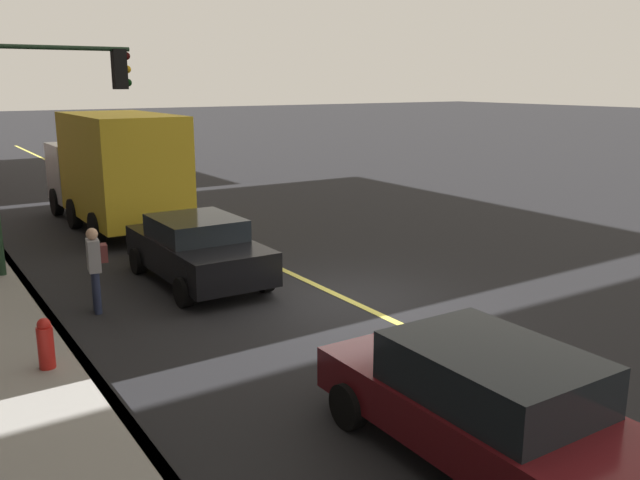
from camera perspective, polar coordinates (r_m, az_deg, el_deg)
The scene contains 9 objects.
ground at distance 13.82m, azimuth 2.33°, elevation -5.09°, with size 200.00×200.00×0.00m, color black.
curb_edge at distance 11.75m, azimuth -20.04°, elevation -8.94°, with size 80.00×0.16×0.15m, color slate.
lane_stripe_center at distance 13.82m, azimuth 2.33°, elevation -5.07°, with size 80.00×0.16×0.01m, color #D8CC4C.
car_maroon at distance 8.22m, azimuth 13.54°, elevation -13.10°, with size 4.23×1.93×1.45m.
car_black at distance 15.07m, azimuth -10.34°, elevation -0.74°, with size 4.30×2.04×1.47m.
truck_yellow at distance 21.30m, azimuth -16.96°, elevation 5.82°, with size 7.22×2.65×3.44m.
pedestrian_with_backpack at distance 13.53m, azimuth -18.49°, elevation -1.91°, with size 0.42×0.40×1.67m.
traffic_light_mast at distance 16.28m, azimuth -22.14°, elevation 9.89°, with size 0.28×3.27×5.38m.
fire_hydrant at distance 11.00m, azimuth -22.18°, elevation -8.48°, with size 0.24×0.24×0.94m.
Camera 1 is at (-10.72, 7.56, 4.36)m, focal length 37.79 mm.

